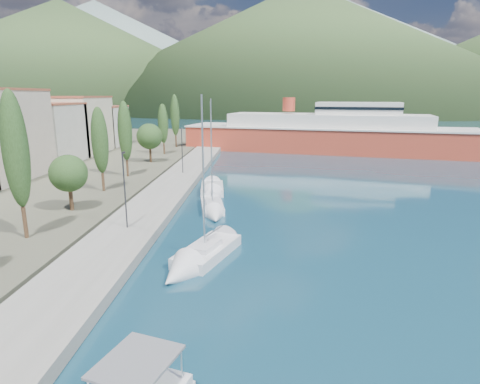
{
  "coord_description": "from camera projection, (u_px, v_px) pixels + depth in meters",
  "views": [
    {
      "loc": [
        1.61,
        -17.48,
        11.13
      ],
      "look_at": [
        0.0,
        14.0,
        3.5
      ],
      "focal_mm": 30.0,
      "sensor_mm": 36.0,
      "label": 1
    }
  ],
  "objects": [
    {
      "name": "lamp_posts",
      "position": [
        127.0,
        186.0,
        31.91
      ],
      "size": [
        0.15,
        46.04,
        6.06
      ],
      "color": "#2D2D33",
      "rests_on": "quay"
    },
    {
      "name": "sailboat_near",
      "position": [
        193.0,
        263.0,
        26.55
      ],
      "size": [
        5.32,
        8.82,
        12.17
      ],
      "color": "silver",
      "rests_on": "ground"
    },
    {
      "name": "ferry",
      "position": [
        328.0,
        135.0,
        80.53
      ],
      "size": [
        57.98,
        25.14,
        11.27
      ],
      "color": "#BD3D29",
      "rests_on": "ground"
    },
    {
      "name": "sailboat_mid",
      "position": [
        213.0,
        211.0,
        38.49
      ],
      "size": [
        3.5,
        8.16,
        11.39
      ],
      "color": "silver",
      "rests_on": "ground"
    },
    {
      "name": "ground",
      "position": [
        256.0,
        129.0,
        136.15
      ],
      "size": [
        1400.0,
        1400.0,
        0.0
      ],
      "primitive_type": "plane",
      "color": "navy"
    },
    {
      "name": "tree_row",
      "position": [
        123.0,
        138.0,
        50.94
      ],
      "size": [
        4.02,
        64.99,
        10.91
      ],
      "color": "#47301E",
      "rests_on": "land_strip"
    },
    {
      "name": "quay",
      "position": [
        166.0,
        193.0,
        45.26
      ],
      "size": [
        5.0,
        88.0,
        0.8
      ],
      "primitive_type": "cube",
      "color": "gray",
      "rests_on": "ground"
    },
    {
      "name": "hills_near",
      "position": [
        367.0,
        52.0,
        364.82
      ],
      "size": [
        1010.0,
        520.0,
        115.0
      ],
      "color": "#39522A",
      "rests_on": "ground"
    },
    {
      "name": "hills_far",
      "position": [
        354.0,
        49.0,
        595.19
      ],
      "size": [
        1480.0,
        900.0,
        180.0
      ],
      "color": "gray",
      "rests_on": "ground"
    },
    {
      "name": "sailboat_far",
      "position": [
        212.0,
        193.0,
        45.44
      ],
      "size": [
        3.45,
        8.24,
        11.77
      ],
      "color": "silver",
      "rests_on": "ground"
    },
    {
      "name": "town_buildings",
      "position": [
        19.0,
        136.0,
        55.77
      ],
      "size": [
        9.2,
        69.2,
        11.3
      ],
      "color": "beige",
      "rests_on": "land_strip"
    }
  ]
}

